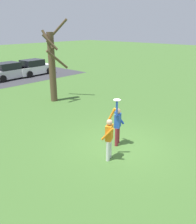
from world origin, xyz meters
TOP-DOWN VIEW (x-y plane):
  - ground_plane at (0.00, 0.00)m, footprint 120.00×120.00m
  - person_catcher at (0.04, 0.14)m, footprint 0.58×0.49m
  - person_defender at (-1.13, -0.36)m, footprint 0.64×0.58m
  - frisbee_disc at (-0.17, 0.05)m, footprint 0.29×0.29m
  - parked_car_silver at (3.79, 16.34)m, footprint 4.22×2.27m
  - parked_car_white at (6.64, 16.42)m, footprint 4.22×2.27m
  - bare_tree_tall at (2.24, 7.30)m, footprint 1.96×1.97m

SIDE VIEW (x-z plane):
  - ground_plane at x=0.00m, z-range 0.00..0.00m
  - parked_car_silver at x=3.79m, z-range -0.07..1.52m
  - parked_car_white at x=6.64m, z-range -0.07..1.52m
  - person_defender at x=-1.13m, z-range -0.04..2.00m
  - person_catcher at x=0.04m, z-range -0.06..2.02m
  - frisbee_disc at x=-0.17m, z-range 2.08..2.10m
  - bare_tree_tall at x=2.24m, z-range -0.17..5.17m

